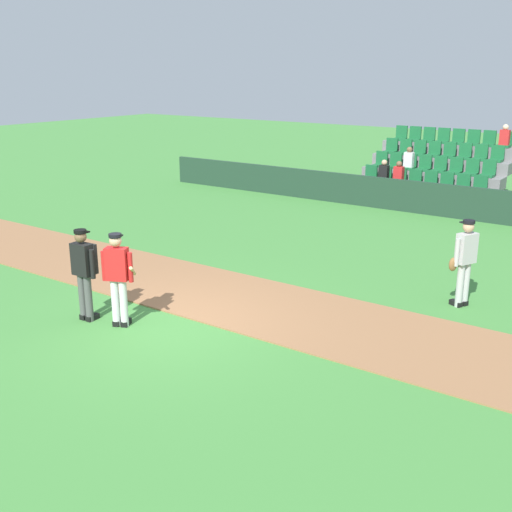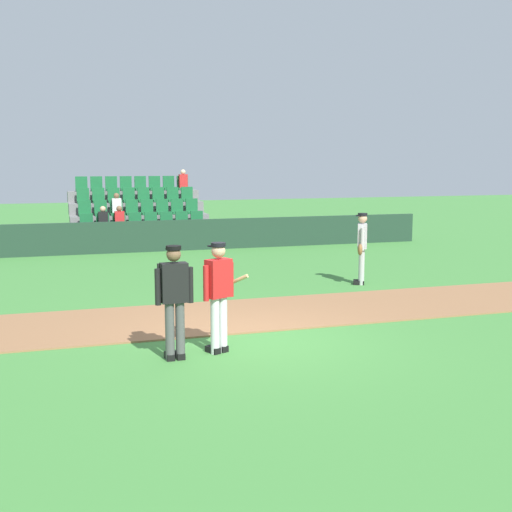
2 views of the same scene
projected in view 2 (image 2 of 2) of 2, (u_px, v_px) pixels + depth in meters
ground_plane at (248, 340)px, 11.13m from camera, size 80.00×80.00×0.00m
infield_dirt_path at (222, 316)px, 12.80m from camera, size 28.00×2.72×0.03m
dugout_fence at (148, 236)px, 22.00m from camera, size 20.00×0.16×1.04m
stadium_bleachers at (139, 224)px, 24.14m from camera, size 5.00×3.80×2.70m
batter_red_jersey at (219, 293)px, 10.29m from camera, size 0.75×0.70×1.76m
umpire_home_plate at (174, 295)px, 9.92m from camera, size 0.59×0.32×1.76m
runner_grey_jersey at (362, 246)px, 16.07m from camera, size 0.44×0.61×1.76m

